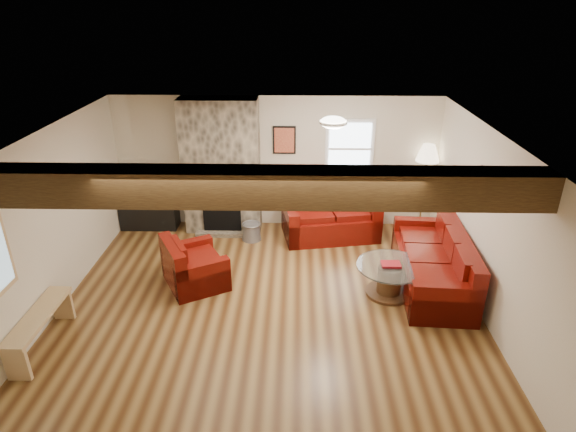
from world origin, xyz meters
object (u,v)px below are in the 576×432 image
Objects in this scene: tv_cabinet at (150,214)px; television at (147,189)px; loveseat at (330,213)px; floor_lamp at (428,158)px; armchair_red at (195,262)px; coffee_table at (389,280)px; sofa_three at (433,259)px.

television is at bearing 0.00° from tv_cabinet.
loveseat is 1.01× the size of floor_lamp.
tv_cabinet is at bearing 3.81° from armchair_red.
coffee_table is 0.95× the size of tv_cabinet.
loveseat is 2.09m from coffee_table.
coffee_table is (2.96, -0.23, -0.13)m from armchair_red.
armchair_red is at bearing -57.45° from television.
coffee_table is 2.72m from floor_lamp.
floor_lamp is (0.97, 2.25, 1.19)m from coffee_table.
tv_cabinet is (-4.24, 2.23, 0.02)m from coffee_table.
floor_lamp is at bearing 175.58° from sofa_three.
tv_cabinet is (-1.28, 2.00, -0.12)m from armchair_red.
sofa_three reaches higher than coffee_table.
television is (-4.24, 2.23, 0.53)m from coffee_table.
floor_lamp is (3.93, 2.02, 1.05)m from armchair_red.
tv_cabinet is (-4.93, 1.93, -0.17)m from sofa_three.
coffee_table is 0.60× the size of floor_lamp.
armchair_red is 2.41m from television.
loveseat is 1.80× the size of armchair_red.
loveseat is 2.77m from armchair_red.
tv_cabinet reaches higher than coffee_table.
floor_lamp is at bearing -91.50° from armchair_red.
armchair_red is at bearing -151.97° from loveseat.
floor_lamp reaches higher than loveseat.
loveseat is at bearing 111.79° from coffee_table.
sofa_three is 2.20m from loveseat.
coffee_table is at bearing -62.95° from sofa_three.
armchair_red is 1.10× the size of television.
sofa_three is at bearing -117.65° from armchair_red.
loveseat is 1.98× the size of television.
sofa_three is 1.33× the size of loveseat.
tv_cabinet is at bearing 165.15° from loveseat.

